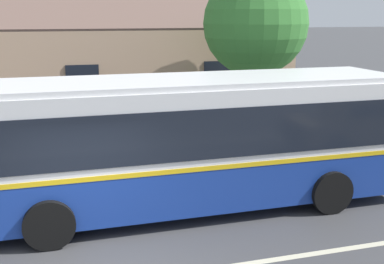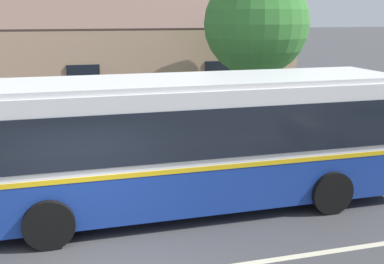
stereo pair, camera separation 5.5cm
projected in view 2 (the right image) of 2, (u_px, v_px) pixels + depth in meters
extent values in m
cube|color=gray|center=(76.00, 173.00, 13.63)|extent=(60.00, 3.00, 0.15)
cube|color=tan|center=(17.00, 77.00, 19.75)|extent=(20.84, 8.64, 3.90)
cube|color=brown|center=(6.00, 10.00, 17.10)|extent=(21.44, 4.37, 1.54)
cube|color=brown|center=(15.00, 11.00, 21.14)|extent=(21.44, 4.37, 1.54)
cube|color=black|center=(84.00, 84.00, 16.29)|extent=(1.10, 0.06, 1.30)
cube|color=black|center=(219.00, 79.00, 17.59)|extent=(1.10, 0.06, 1.30)
cube|color=#4C3323|center=(106.00, 115.00, 16.74)|extent=(1.00, 0.06, 2.10)
cube|color=navy|center=(178.00, 176.00, 11.16)|extent=(10.57, 2.53, 1.01)
cube|color=gold|center=(178.00, 153.00, 11.03)|extent=(10.59, 2.55, 0.10)
cube|color=white|center=(178.00, 118.00, 10.83)|extent=(10.57, 2.53, 1.55)
cube|color=white|center=(177.00, 81.00, 10.63)|extent=(10.36, 2.40, 0.12)
cube|color=black|center=(165.00, 112.00, 12.03)|extent=(9.72, 0.06, 1.05)
cube|color=black|center=(193.00, 136.00, 9.67)|extent=(9.72, 0.06, 1.05)
cube|color=black|center=(378.00, 110.00, 12.28)|extent=(0.05, 2.20, 1.05)
cube|color=black|center=(381.00, 81.00, 12.11)|extent=(0.04, 1.75, 0.24)
cube|color=black|center=(373.00, 172.00, 12.68)|extent=(0.09, 2.50, 0.28)
cube|color=#192D99|center=(114.00, 165.00, 11.99)|extent=(2.96, 0.04, 0.71)
cube|color=black|center=(310.00, 126.00, 13.30)|extent=(0.90, 0.03, 2.31)
cylinder|color=black|center=(281.00, 161.00, 13.27)|extent=(1.00, 0.28, 1.00)
cylinder|color=black|center=(331.00, 192.00, 10.94)|extent=(1.00, 0.28, 1.00)
cylinder|color=black|center=(49.00, 182.00, 11.61)|extent=(1.00, 0.28, 1.00)
cylinder|color=black|center=(49.00, 224.00, 9.28)|extent=(1.00, 0.28, 1.00)
cylinder|color=#4C3828|center=(254.00, 105.00, 15.85)|extent=(0.41, 0.41, 3.08)
sphere|color=#387A33|center=(256.00, 24.00, 15.23)|extent=(3.33, 3.33, 3.33)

